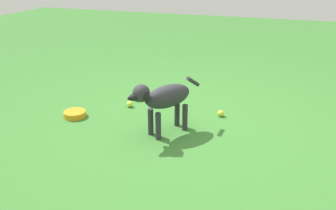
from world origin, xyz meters
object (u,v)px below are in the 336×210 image
at_px(tennis_ball_2, 130,104).
at_px(water_bowl, 75,114).
at_px(tennis_ball_0, 221,113).
at_px(tennis_ball_1, 155,99).
at_px(dog, 164,98).
at_px(tennis_ball_3, 136,98).

distance_m(tennis_ball_2, water_bowl, 0.59).
distance_m(tennis_ball_0, tennis_ball_1, 0.79).
bearing_deg(dog, tennis_ball_1, -118.45).
distance_m(tennis_ball_3, water_bowl, 0.73).
bearing_deg(dog, water_bowl, -58.73).
xyz_separation_m(tennis_ball_1, tennis_ball_2, (0.22, -0.21, 0.00)).
xyz_separation_m(dog, tennis_ball_1, (-0.68, -0.35, -0.32)).
bearing_deg(dog, tennis_ball_0, 175.98).
xyz_separation_m(dog, tennis_ball_3, (-0.65, -0.56, -0.32)).
xyz_separation_m(dog, tennis_ball_2, (-0.46, -0.56, -0.32)).
bearing_deg(tennis_ball_1, tennis_ball_3, -82.46).
bearing_deg(dog, tennis_ball_2, -95.35).
bearing_deg(water_bowl, tennis_ball_2, 134.33).
height_order(tennis_ball_1, tennis_ball_3, same).
bearing_deg(water_bowl, tennis_ball_0, 109.31).
xyz_separation_m(dog, tennis_ball_0, (-0.54, 0.42, -0.32)).
relative_size(tennis_ball_1, water_bowl, 0.30).
distance_m(tennis_ball_1, tennis_ball_2, 0.30).
relative_size(dog, water_bowl, 3.04).
bearing_deg(water_bowl, tennis_ball_1, 135.10).
bearing_deg(tennis_ball_2, tennis_ball_0, 94.66).
bearing_deg(tennis_ball_1, tennis_ball_2, -43.40).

